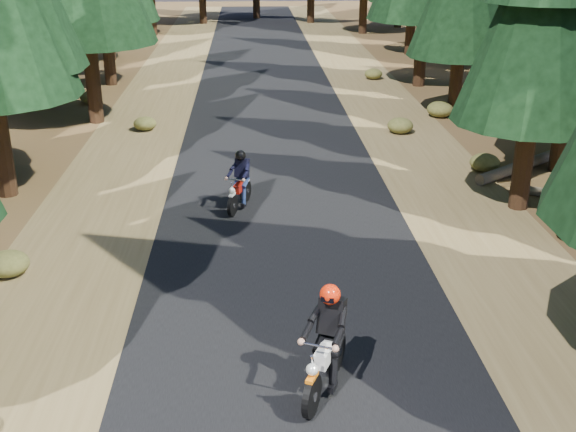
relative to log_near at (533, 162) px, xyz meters
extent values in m
plane|color=#4D341B|center=(-7.69, -7.79, -0.16)|extent=(120.00, 120.00, 0.00)
cube|color=black|center=(-7.69, -2.79, -0.15)|extent=(6.00, 100.00, 0.01)
cube|color=brown|center=(-12.29, -2.79, -0.16)|extent=(3.20, 100.00, 0.01)
cube|color=brown|center=(-3.09, -2.79, -0.16)|extent=(3.20, 100.00, 0.01)
cylinder|color=black|center=(-1.63, -3.31, 2.10)|extent=(0.48, 0.48, 4.52)
cone|color=black|center=(-1.63, -3.31, 4.92)|extent=(3.84, 3.84, 5.65)
cylinder|color=black|center=(0.59, -0.40, 2.76)|extent=(0.53, 0.53, 5.84)
cylinder|color=black|center=(-14.04, 6.10, 2.70)|extent=(0.53, 0.53, 5.72)
cylinder|color=black|center=(-0.71, 6.28, 2.09)|extent=(0.48, 0.48, 4.51)
cylinder|color=black|center=(-17.45, 9.06, 3.02)|extent=(0.55, 0.55, 6.37)
cylinder|color=black|center=(2.79, 9.01, 3.08)|extent=(0.56, 0.56, 6.47)
cylinder|color=black|center=(-14.69, 12.96, 2.66)|extent=(0.53, 0.53, 5.64)
cylinder|color=black|center=(-0.76, 11.94, 2.75)|extent=(0.53, 0.53, 5.83)
cylinder|color=black|center=(-18.55, 15.43, 2.56)|extent=(0.52, 0.52, 5.45)
cylinder|color=black|center=(3.83, 16.36, 2.15)|extent=(0.48, 0.48, 4.61)
cylinder|color=black|center=(-15.81, 19.66, 2.05)|extent=(0.48, 0.48, 4.42)
cylinder|color=black|center=(0.65, 20.62, 2.72)|extent=(0.53, 0.53, 5.76)
cylinder|color=black|center=(-19.48, 24.98, 2.21)|extent=(0.49, 0.49, 4.75)
cylinder|color=black|center=(5.31, 18.21, 2.84)|extent=(0.54, 0.54, 6.00)
cylinder|color=#4C4233|center=(0.00, 0.00, 0.00)|extent=(4.42, 3.47, 0.32)
ellipsoid|color=#474C1E|center=(-3.21, 3.97, 0.11)|extent=(0.90, 0.90, 0.54)
ellipsoid|color=#474C1E|center=(-1.09, -5.39, 0.08)|extent=(0.79, 0.79, 0.47)
ellipsoid|color=#474C1E|center=(-14.84, 9.11, 0.10)|extent=(0.86, 0.86, 0.51)
ellipsoid|color=#474C1E|center=(-1.58, -0.33, 0.10)|extent=(0.88, 0.88, 0.53)
ellipsoid|color=#474C1E|center=(-2.56, 13.53, 0.09)|extent=(0.83, 0.83, 0.50)
ellipsoid|color=#474C1E|center=(-12.12, 4.85, 0.08)|extent=(0.80, 0.80, 0.48)
ellipsoid|color=#474C1E|center=(-13.46, -6.50, 0.10)|extent=(0.86, 0.86, 0.51)
ellipsoid|color=#474C1E|center=(-1.26, 6.18, 0.14)|extent=(0.99, 0.99, 0.59)
cube|color=black|center=(-7.37, -10.86, 1.03)|extent=(0.46, 0.38, 0.57)
sphere|color=red|center=(-7.37, -10.86, 1.44)|extent=(0.42, 0.42, 0.32)
cube|color=black|center=(-8.73, -2.98, 0.86)|extent=(0.38, 0.30, 0.48)
sphere|color=black|center=(-8.73, -2.98, 1.21)|extent=(0.34, 0.34, 0.27)
camera|label=1|loc=(-8.46, -20.16, 6.52)|focal=45.00mm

